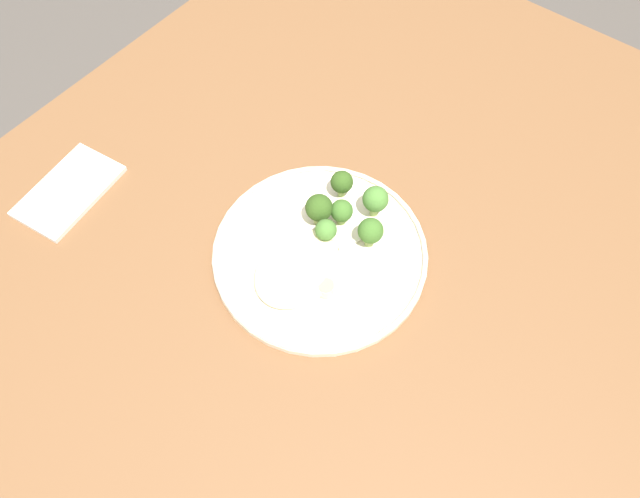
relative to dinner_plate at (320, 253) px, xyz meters
name	(u,v)px	position (x,y,z in m)	size (l,w,h in m)	color
ground	(303,420)	(0.04, -0.02, -0.75)	(6.00, 6.00, 0.00)	#47423D
wooden_dining_table	(292,297)	(0.04, -0.02, -0.09)	(1.40, 1.00, 0.74)	brown
dinner_plate	(320,253)	(0.00, 0.00, 0.00)	(0.29, 0.29, 0.02)	beige
noodle_bed	(296,270)	(0.05, 0.00, 0.01)	(0.13, 0.10, 0.03)	beige
seared_scallop_large_seared	(290,251)	(0.03, -0.03, 0.01)	(0.03, 0.03, 0.01)	#DBB77A
seared_scallop_tilted_round	(297,272)	(0.05, 0.00, 0.01)	(0.03, 0.03, 0.02)	#DBB77A
seared_scallop_front_small	(302,259)	(0.03, -0.01, 0.01)	(0.02, 0.02, 0.01)	#E5C689
seared_scallop_half_hidden	(283,269)	(0.05, -0.02, 0.01)	(0.04, 0.04, 0.01)	beige
seared_scallop_rear_pale	(327,287)	(0.04, 0.04, 0.01)	(0.02, 0.02, 0.02)	beige
broccoli_floret_front_edge	(342,182)	(-0.09, -0.04, 0.03)	(0.03, 0.03, 0.05)	#89A356
broccoli_floret_beside_noodles	(375,200)	(-0.10, 0.02, 0.03)	(0.04, 0.04, 0.05)	#89A356
broccoli_floret_split_head	(371,231)	(-0.05, 0.04, 0.03)	(0.03, 0.03, 0.05)	#89A356
broccoli_floret_near_rim	(342,211)	(-0.06, -0.01, 0.03)	(0.03, 0.03, 0.04)	#7A994C
broccoli_floret_small_sprig	(326,231)	(-0.02, 0.00, 0.03)	(0.03, 0.03, 0.05)	#7A994C
broccoli_floret_tall_stalk	(319,208)	(-0.04, -0.03, 0.03)	(0.04, 0.04, 0.05)	#89A356
onion_sliver_curled_piece	(324,234)	(-0.02, -0.01, 0.01)	(0.04, 0.01, 0.00)	silver
onion_sliver_pale_crescent	(322,220)	(-0.04, -0.03, 0.01)	(0.04, 0.01, 0.00)	silver
onion_sliver_long_sliver	(357,240)	(-0.05, 0.03, 0.01)	(0.06, 0.01, 0.00)	silver
folded_napkin	(69,191)	(0.14, -0.35, 0.00)	(0.15, 0.09, 0.01)	silver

